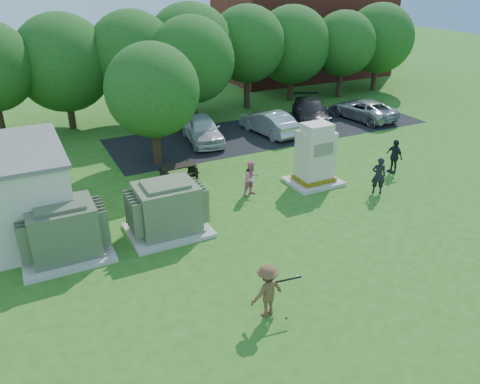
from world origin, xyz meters
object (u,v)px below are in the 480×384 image
generator_cabinet (315,158)px  person_walking_right (394,156)px  transformer_right (167,209)px  car_white (202,129)px  car_silver_a (269,123)px  car_silver_b (363,109)px  picnic_table (179,171)px  person_at_picnic (252,178)px  person_by_generator (379,175)px  transformer_left (64,232)px  batter (267,291)px  car_dark (311,111)px

generator_cabinet → person_walking_right: bearing=-8.5°
generator_cabinet → person_walking_right: size_ratio=1.72×
transformer_right → car_white: (5.13, 9.03, -0.21)m
car_silver_a → car_silver_b: car_silver_a is taller
car_silver_a → generator_cabinet: bearing=68.9°
generator_cabinet → car_white: size_ratio=0.65×
picnic_table → car_white: size_ratio=0.37×
car_white → car_silver_a: 4.18m
transformer_right → person_at_picnic: bearing=18.5°
picnic_table → person_by_generator: size_ratio=0.97×
picnic_table → generator_cabinet: bearing=-30.7°
transformer_left → car_silver_b: 21.85m
car_silver_b → person_at_picnic: bearing=22.3°
picnic_table → person_walking_right: (9.73, -3.89, 0.40)m
batter → car_silver_a: bearing=-129.1°
transformer_right → batter: bearing=-80.1°
person_walking_right → car_white: person_walking_right is taller
car_white → picnic_table: bearing=-116.5°
generator_cabinet → car_silver_a: 7.49m
person_by_generator → car_silver_a: 9.41m
transformer_right → car_white: 10.39m
picnic_table → car_white: car_white is taller
person_by_generator → car_dark: 10.90m
car_silver_b → transformer_left: bearing=15.0°
transformer_right → generator_cabinet: 7.65m
transformer_left → picnic_table: size_ratio=1.84×
picnic_table → transformer_right: bearing=-114.4°
car_silver_a → car_dark: car_dark is taller
generator_cabinet → transformer_left: bearing=-173.5°
picnic_table → car_silver_a: (7.23, 4.01, 0.27)m
picnic_table → car_silver_b: (14.38, 3.95, 0.23)m
transformer_left → person_at_picnic: bearing=10.2°
generator_cabinet → car_dark: size_ratio=0.58×
picnic_table → car_silver_a: bearing=29.0°
transformer_left → car_silver_b: transformer_left is taller
person_at_picnic → car_silver_a: 8.64m
car_white → car_silver_a: car_white is taller
picnic_table → car_silver_a: car_silver_a is taller
car_silver_b → car_silver_a: bearing=-8.3°
person_by_generator → person_at_picnic: size_ratio=1.06×
batter → car_white: 15.39m
transformer_left → car_white: (8.83, 9.03, -0.21)m
picnic_table → car_silver_a: size_ratio=0.38×
generator_cabinet → person_walking_right: (4.25, -0.64, -0.43)m
transformer_left → batter: size_ratio=1.80×
generator_cabinet → car_dark: generator_cabinet is taller
person_by_generator → car_dark: bearing=-74.3°
batter → person_by_generator: bearing=-158.9°
transformer_left → person_at_picnic: size_ratio=1.88×
generator_cabinet → car_silver_b: size_ratio=0.61×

